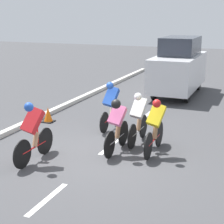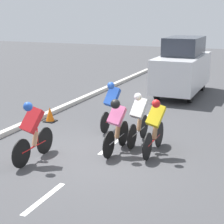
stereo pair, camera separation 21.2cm
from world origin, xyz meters
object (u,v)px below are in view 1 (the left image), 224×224
(cyclist_white, at_px, (138,117))
(cyclist_blue, at_px, (111,104))
(cyclist_red, at_px, (33,130))
(support_car, at_px, (179,67))
(cyclist_pink, at_px, (117,124))
(cyclist_yellow, at_px, (155,125))
(traffic_cone, at_px, (48,115))

(cyclist_white, distance_m, cyclist_blue, 1.52)
(cyclist_red, relative_size, support_car, 0.38)
(cyclist_red, height_order, cyclist_pink, cyclist_red)
(cyclist_yellow, distance_m, cyclist_pink, 0.96)
(cyclist_blue, xyz_separation_m, cyclist_pink, (-0.90, 1.80, -0.02))
(support_car, bearing_deg, cyclist_pink, 90.80)
(cyclist_pink, relative_size, traffic_cone, 3.37)
(traffic_cone, bearing_deg, cyclist_white, 165.15)
(cyclist_white, xyz_separation_m, support_car, (0.39, -6.73, 0.44))
(support_car, distance_m, traffic_cone, 6.63)
(cyclist_blue, bearing_deg, traffic_cone, 1.42)
(cyclist_white, distance_m, cyclist_pink, 0.90)
(cyclist_red, bearing_deg, cyclist_pink, -140.60)
(traffic_cone, bearing_deg, cyclist_pink, 150.57)
(cyclist_white, height_order, support_car, support_car)
(cyclist_red, relative_size, traffic_cone, 3.38)
(cyclist_white, bearing_deg, cyclist_blue, -38.68)
(cyclist_white, height_order, cyclist_yellow, cyclist_yellow)
(cyclist_blue, relative_size, traffic_cone, 3.38)
(cyclist_blue, height_order, traffic_cone, cyclist_blue)
(cyclist_pink, distance_m, traffic_cone, 3.59)
(cyclist_yellow, distance_m, traffic_cone, 4.29)
(cyclist_red, height_order, traffic_cone, cyclist_red)
(cyclist_red, distance_m, cyclist_pink, 2.07)
(cyclist_yellow, xyz_separation_m, support_car, (1.02, -7.29, 0.44))
(cyclist_white, relative_size, cyclist_red, 0.99)
(cyclist_white, relative_size, traffic_cone, 3.35)
(cyclist_white, relative_size, cyclist_blue, 0.99)
(cyclist_yellow, height_order, cyclist_pink, cyclist_yellow)
(cyclist_blue, bearing_deg, cyclist_pink, 116.56)
(traffic_cone, bearing_deg, cyclist_blue, -178.58)
(cyclist_white, distance_m, support_car, 6.76)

